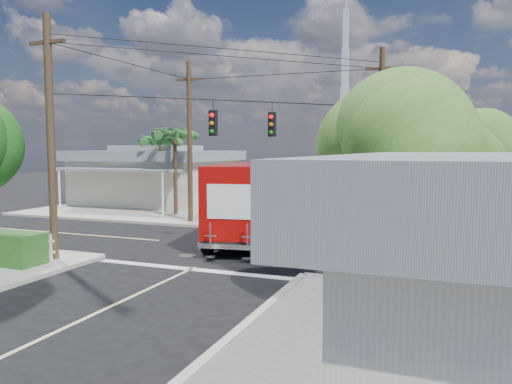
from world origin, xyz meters
The scene contains 14 objects.
ground centered at (0.00, 0.00, 0.00)m, with size 120.00×120.00×0.00m, color black.
sidewalk_ne centered at (10.88, 10.88, 0.07)m, with size 14.12×14.12×0.14m.
sidewalk_nw centered at (-10.88, 10.88, 0.07)m, with size 14.12×14.12×0.14m.
road_markings centered at (0.00, -1.47, 0.01)m, with size 32.00×32.00×0.01m.
building_nw centered at (-12.00, 12.46, 2.22)m, with size 10.80×10.20×4.30m.
radio_tower centered at (0.50, 20.00, 5.64)m, with size 0.80×0.80×17.00m.
tree_ne_front centered at (7.21, 6.76, 4.77)m, with size 4.21×4.14×6.66m.
tree_ne_back centered at (9.81, 8.96, 4.19)m, with size 3.77×3.66×5.82m.
tree_se centered at (7.01, -7.24, 4.04)m, with size 3.67×3.54×5.62m.
palm_nw_front centered at (-7.50, 7.50, 5.04)m, with size 3.01×3.08×5.59m.
palm_nw_back centered at (-9.50, 9.00, 4.67)m, with size 3.01×3.08×5.19m.
utility_poles centered at (-1.58, 1.60, 4.67)m, with size 12.00×10.68×9.00m.
vending_boxes centered at (6.50, 6.20, 0.69)m, with size 1.90×0.50×1.10m.
delivery_truck centered at (0.07, 1.14, 1.80)m, with size 3.83×8.46×3.54m.
Camera 1 is at (8.32, -19.45, 4.21)m, focal length 35.00 mm.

